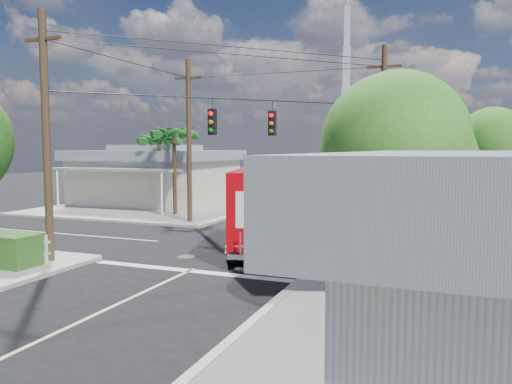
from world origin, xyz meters
The scene contains 14 objects.
ground centered at (0.00, 0.00, 0.00)m, with size 120.00×120.00×0.00m, color black.
sidewalk_ne centered at (10.88, 10.88, 0.07)m, with size 14.12×14.12×0.14m.
sidewalk_nw centered at (-10.88, 10.88, 0.07)m, with size 14.12×14.12×0.14m.
road_markings centered at (0.00, -1.47, 0.01)m, with size 32.00×32.00×0.01m.
building_nw centered at (-12.00, 12.46, 2.22)m, with size 10.80×10.20×4.30m.
radio_tower centered at (0.50, 20.00, 5.64)m, with size 0.80×0.80×17.00m.
tree_ne_front centered at (7.21, 6.76, 4.77)m, with size 4.21×4.14×6.66m.
tree_ne_back centered at (9.81, 8.96, 4.19)m, with size 3.77×3.66×5.82m.
tree_se centered at (7.01, -7.24, 4.04)m, with size 3.67×3.54×5.62m.
palm_nw_front centered at (-7.50, 7.50, 5.04)m, with size 3.01×3.08×5.59m.
palm_nw_back centered at (-9.50, 9.00, 4.67)m, with size 3.01×3.08×5.19m.
utility_poles centered at (-1.58, 1.60, 4.67)m, with size 12.00×10.68×9.00m.
vending_boxes centered at (6.50, 6.20, 0.69)m, with size 1.90×0.50×1.10m.
delivery_truck centered at (1.35, -0.12, 1.71)m, with size 4.34×8.08×3.36m.
Camera 1 is at (8.23, -19.09, 4.18)m, focal length 35.00 mm.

